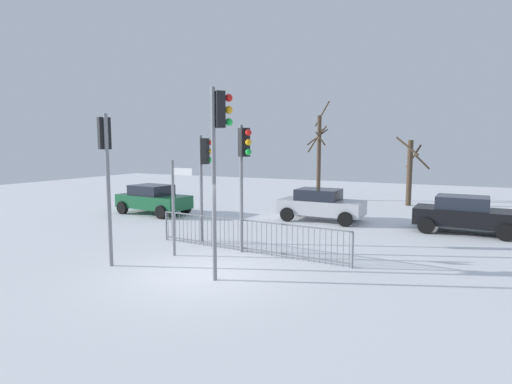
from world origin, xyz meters
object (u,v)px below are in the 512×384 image
object	(u,v)px
traffic_light_mid_right	(244,160)
bare_tree_right	(410,171)
car_green_trailing	(153,199)
direction_sign_post	(175,203)
traffic_light_mid_left	(205,165)
bare_tree_centre	(319,154)
traffic_light_rear_right	(105,155)
car_silver_mid	(321,204)
car_black_far	(465,214)
traffic_light_foreground_right	(219,141)

from	to	relation	value
traffic_light_mid_right	bare_tree_right	xyz separation A→B (m)	(3.59, 13.54, -0.99)
car_green_trailing	direction_sign_post	bearing A→B (deg)	-39.82
traffic_light_mid_left	bare_tree_centre	world-z (taller)	bare_tree_centre
direction_sign_post	bare_tree_centre	size ratio (longest dim) A/B	0.48
traffic_light_rear_right	car_green_trailing	world-z (taller)	traffic_light_rear_right
direction_sign_post	car_silver_mid	bearing A→B (deg)	74.85
car_silver_mid	bare_tree_right	distance (m)	7.68
direction_sign_post	car_black_far	xyz separation A→B (m)	(8.19, 7.86, -0.93)
bare_tree_right	traffic_light_mid_left	bearing A→B (deg)	-112.86
traffic_light_mid_left	bare_tree_centre	xyz separation A→B (m)	(-0.01, 12.96, 0.10)
traffic_light_mid_right	bare_tree_right	size ratio (longest dim) A/B	1.04
car_green_trailing	bare_tree_right	size ratio (longest dim) A/B	1.00
traffic_light_rear_right	car_black_far	bearing A→B (deg)	-18.47
car_black_far	bare_tree_centre	distance (m)	11.03
traffic_light_rear_right	car_green_trailing	size ratio (longest dim) A/B	1.11
direction_sign_post	car_silver_mid	world-z (taller)	direction_sign_post
traffic_light_rear_right	traffic_light_foreground_right	xyz separation A→B (m)	(3.59, 0.30, 0.39)
bare_tree_centre	car_green_trailing	bearing A→B (deg)	-123.55
traffic_light_rear_right	traffic_light_foreground_right	distance (m)	3.62
bare_tree_right	traffic_light_foreground_right	bearing A→B (deg)	-100.21
traffic_light_mid_left	traffic_light_foreground_right	bearing A→B (deg)	26.45
traffic_light_mid_left	bare_tree_right	size ratio (longest dim) A/B	0.97
direction_sign_post	car_green_trailing	xyz separation A→B (m)	(-5.97, 5.97, -0.93)
car_black_far	direction_sign_post	bearing A→B (deg)	-133.66
traffic_light_mid_left	traffic_light_rear_right	xyz separation A→B (m)	(-1.04, -3.51, 0.40)
traffic_light_foreground_right	car_silver_mid	bearing A→B (deg)	131.00
car_silver_mid	bare_tree_right	bearing A→B (deg)	66.49
car_silver_mid	traffic_light_mid_right	bearing A→B (deg)	-93.34
traffic_light_rear_right	car_black_far	distance (m)	13.54
direction_sign_post	bare_tree_centre	bearing A→B (deg)	91.12
car_green_trailing	bare_tree_centre	world-z (taller)	bare_tree_centre
traffic_light_mid_left	bare_tree_right	world-z (taller)	bare_tree_right
traffic_light_foreground_right	car_black_far	distance (m)	11.21
traffic_light_mid_left	traffic_light_foreground_right	world-z (taller)	traffic_light_foreground_right
car_green_trailing	bare_tree_right	xyz separation A→B (m)	(11.33, 8.84, 1.26)
car_black_far	bare_tree_centre	bearing A→B (deg)	142.48
bare_tree_right	car_silver_mid	bearing A→B (deg)	-114.28
traffic_light_mid_left	traffic_light_rear_right	size ratio (longest dim) A/B	0.88
traffic_light_foreground_right	direction_sign_post	xyz separation A→B (m)	(-2.45, 1.35, -1.89)
bare_tree_right	car_green_trailing	bearing A→B (deg)	-142.06
traffic_light_mid_right	bare_tree_centre	distance (m)	13.68
traffic_light_foreground_right	car_green_trailing	bearing A→B (deg)	178.72
traffic_light_foreground_right	car_silver_mid	world-z (taller)	traffic_light_foreground_right
traffic_light_rear_right	bare_tree_centre	bearing A→B (deg)	22.36
car_green_trailing	car_silver_mid	bearing A→B (deg)	18.37
traffic_light_mid_left	traffic_light_mid_right	distance (m)	1.97
traffic_light_mid_left	traffic_light_rear_right	distance (m)	3.69
traffic_light_foreground_right	car_silver_mid	size ratio (longest dim) A/B	1.28
traffic_light_foreground_right	direction_sign_post	world-z (taller)	traffic_light_foreground_right
car_green_trailing	traffic_light_mid_left	bearing A→B (deg)	-29.78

